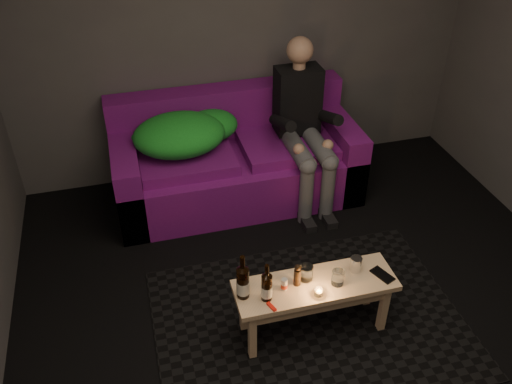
# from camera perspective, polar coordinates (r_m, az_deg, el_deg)

# --- Properties ---
(floor) EXTENTS (4.50, 4.50, 0.00)m
(floor) POSITION_cam_1_polar(r_m,az_deg,el_deg) (3.63, 7.95, -15.73)
(floor) COLOR black
(floor) RESTS_ON ground
(room) EXTENTS (4.50, 4.50, 4.50)m
(room) POSITION_cam_1_polar(r_m,az_deg,el_deg) (2.96, 7.14, 12.03)
(room) COLOR silver
(room) RESTS_ON ground
(rug) EXTENTS (2.04, 1.50, 0.01)m
(rug) POSITION_cam_1_polar(r_m,az_deg,el_deg) (3.73, 5.61, -13.46)
(rug) COLOR black
(rug) RESTS_ON floor
(sofa) EXTENTS (2.04, 0.92, 0.88)m
(sofa) POSITION_cam_1_polar(r_m,az_deg,el_deg) (4.67, -2.22, 3.27)
(sofa) COLOR #721078
(sofa) RESTS_ON floor
(green_blanket) EXTENTS (0.90, 0.61, 0.31)m
(green_blanket) POSITION_cam_1_polar(r_m,az_deg,el_deg) (4.43, -7.56, 6.18)
(green_blanket) COLOR #1A8F24
(green_blanket) RESTS_ON sofa
(person) EXTENTS (0.37, 0.85, 1.36)m
(person) POSITION_cam_1_polar(r_m,az_deg,el_deg) (4.48, 5.02, 7.34)
(person) COLOR black
(person) RESTS_ON sofa
(coffee_table) EXTENTS (1.02, 0.33, 0.41)m
(coffee_table) POSITION_cam_1_polar(r_m,az_deg,el_deg) (3.45, 6.22, -10.39)
(coffee_table) COLOR #DAAC7F
(coffee_table) RESTS_ON rug
(beer_bottle_a) EXTENTS (0.08, 0.08, 0.31)m
(beer_bottle_a) POSITION_cam_1_polar(r_m,az_deg,el_deg) (3.23, -1.39, -9.43)
(beer_bottle_a) COLOR black
(beer_bottle_a) RESTS_ON coffee_table
(beer_bottle_b) EXTENTS (0.07, 0.07, 0.27)m
(beer_bottle_b) POSITION_cam_1_polar(r_m,az_deg,el_deg) (3.22, 1.14, -9.93)
(beer_bottle_b) COLOR black
(beer_bottle_b) RESTS_ON coffee_table
(salt_shaker) EXTENTS (0.04, 0.04, 0.08)m
(salt_shaker) POSITION_cam_1_polar(r_m,az_deg,el_deg) (3.32, 3.00, -9.69)
(salt_shaker) COLOR silver
(salt_shaker) RESTS_ON coffee_table
(pepper_mill) EXTENTS (0.06, 0.06, 0.12)m
(pepper_mill) POSITION_cam_1_polar(r_m,az_deg,el_deg) (3.34, 4.37, -8.93)
(pepper_mill) COLOR black
(pepper_mill) RESTS_ON coffee_table
(tumbler_back) EXTENTS (0.10, 0.10, 0.10)m
(tumbler_back) POSITION_cam_1_polar(r_m,az_deg,el_deg) (3.39, 5.30, -8.46)
(tumbler_back) COLOR white
(tumbler_back) RESTS_ON coffee_table
(tealight) EXTENTS (0.05, 0.05, 0.04)m
(tealight) POSITION_cam_1_polar(r_m,az_deg,el_deg) (3.32, 6.62, -10.43)
(tealight) COLOR white
(tealight) RESTS_ON coffee_table
(tumbler_front) EXTENTS (0.10, 0.10, 0.10)m
(tumbler_front) POSITION_cam_1_polar(r_m,az_deg,el_deg) (3.38, 8.61, -8.89)
(tumbler_front) COLOR white
(tumbler_front) RESTS_ON coffee_table
(steel_cup) EXTENTS (0.10, 0.10, 0.10)m
(steel_cup) POSITION_cam_1_polar(r_m,az_deg,el_deg) (3.49, 10.46, -7.48)
(steel_cup) COLOR silver
(steel_cup) RESTS_ON coffee_table
(smartphone) EXTENTS (0.13, 0.17, 0.01)m
(smartphone) POSITION_cam_1_polar(r_m,az_deg,el_deg) (3.52, 13.16, -8.50)
(smartphone) COLOR black
(smartphone) RESTS_ON coffee_table
(red_lighter) EXTENTS (0.05, 0.08, 0.01)m
(red_lighter) POSITION_cam_1_polar(r_m,az_deg,el_deg) (3.24, 1.64, -11.98)
(red_lighter) COLOR red
(red_lighter) RESTS_ON coffee_table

